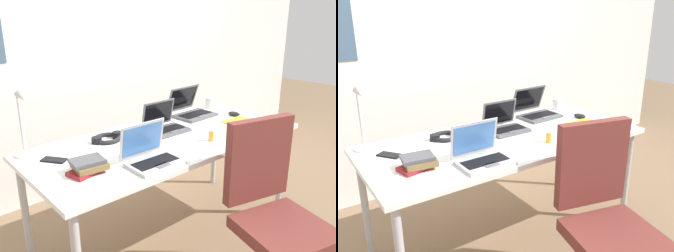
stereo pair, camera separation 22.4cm
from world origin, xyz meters
TOP-DOWN VIEW (x-y plane):
  - ground_plane at (0.00, 0.00)m, footprint 12.00×12.00m
  - wall_back at (-0.00, 1.10)m, footprint 6.00×0.13m
  - desk at (0.00, 0.00)m, footprint 1.80×0.80m
  - desk_lamp at (-0.80, 0.28)m, footprint 0.12×0.18m
  - laptop_back_left at (0.08, 0.12)m, footprint 0.26×0.22m
  - laptop_back_right at (0.46, 0.26)m, footprint 0.32×0.30m
  - laptop_far_corner at (-0.32, -0.24)m, footprint 0.29×0.23m
  - computer_mouse at (0.71, 0.04)m, footprint 0.08×0.11m
  - cell_phone at (-0.71, 0.13)m, footprint 0.13×0.15m
  - headphones at (-0.32, 0.21)m, footprint 0.21×0.18m
  - pill_bottle at (0.17, -0.22)m, footprint 0.04×0.04m
  - book_stack at (-0.64, -0.11)m, footprint 0.21×0.17m
  - paper_folder_front_left at (0.61, -0.16)m, footprint 0.24×0.32m
  - coffee_mug at (0.74, 0.32)m, footprint 0.11×0.08m
  - office_chair at (0.13, -0.74)m, footprint 0.54×0.59m

SIDE VIEW (x-z plane):
  - ground_plane at x=0.00m, z-range 0.00..0.00m
  - office_chair at x=0.13m, z-range -0.09..0.88m
  - desk at x=0.00m, z-range 0.31..1.05m
  - paper_folder_front_left at x=0.61m, z-range 0.74..0.75m
  - cell_phone at x=-0.71m, z-range 0.74..0.75m
  - headphones at x=-0.32m, z-range 0.74..0.78m
  - computer_mouse at x=0.71m, z-range 0.74..0.77m
  - book_stack at x=-0.64m, z-range 0.74..0.81m
  - pill_bottle at x=0.17m, z-range 0.74..0.82m
  - laptop_back_left at x=0.08m, z-range 0.68..0.88m
  - laptop_far_corner at x=-0.32m, z-range 0.68..0.89m
  - coffee_mug at x=0.74m, z-range 0.74..0.83m
  - laptop_back_right at x=0.46m, z-range 0.68..0.89m
  - desk_lamp at x=-0.80m, z-range 0.74..1.14m
  - wall_back at x=0.00m, z-range 0.00..2.60m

